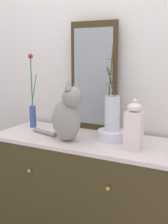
# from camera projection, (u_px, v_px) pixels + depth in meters

# --- Properties ---
(wall_back) EXTENTS (4.40, 0.08, 2.60)m
(wall_back) POSITION_uv_depth(u_px,v_px,m) (103.00, 71.00, 2.03)
(wall_back) COLOR silver
(wall_back) RESTS_ON ground_plane
(sideboard) EXTENTS (1.25, 0.52, 0.87)m
(sideboard) POSITION_uv_depth(u_px,v_px,m) (84.00, 196.00, 1.92)
(sideboard) COLOR #3A3017
(sideboard) RESTS_ON ground_plane
(mirror_leaning) EXTENTS (0.36, 0.03, 0.79)m
(mirror_leaning) POSITION_uv_depth(u_px,v_px,m) (94.00, 77.00, 1.97)
(mirror_leaning) COLOR #382A15
(mirror_leaning) RESTS_ON sideboard
(cat_sitting) EXTENTS (0.44, 0.20, 0.40)m
(cat_sitting) POSITION_uv_depth(u_px,v_px,m) (67.00, 116.00, 1.74)
(cat_sitting) COLOR gray
(cat_sitting) RESTS_ON sideboard
(vase_slim_green) EXTENTS (0.07, 0.05, 0.56)m
(vase_slim_green) POSITION_uv_depth(u_px,v_px,m) (33.00, 109.00, 2.09)
(vase_slim_green) COLOR #384C95
(vase_slim_green) RESTS_ON sideboard
(bowl_porcelain) EXTENTS (0.19, 0.19, 0.06)m
(bowl_porcelain) POSITION_uv_depth(u_px,v_px,m) (112.00, 135.00, 1.80)
(bowl_porcelain) COLOR white
(bowl_porcelain) RESTS_ON sideboard
(vase_glass_clear) EXTENTS (0.11, 0.17, 0.55)m
(vase_glass_clear) POSITION_uv_depth(u_px,v_px,m) (112.00, 112.00, 1.76)
(vase_glass_clear) COLOR silver
(vase_glass_clear) RESTS_ON bowl_porcelain
(jar_lidded_porcelain) EXTENTS (0.10, 0.10, 0.30)m
(jar_lidded_porcelain) POSITION_uv_depth(u_px,v_px,m) (134.00, 127.00, 1.60)
(jar_lidded_porcelain) COLOR silver
(jar_lidded_porcelain) RESTS_ON sideboard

